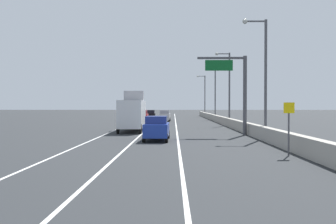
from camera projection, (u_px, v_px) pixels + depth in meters
The scene contains 17 objects.
ground_plane at pixel (167, 121), 67.96m from camera, with size 320.00×320.00×0.00m, color #26282B.
lane_stripe_left at pixel (131, 123), 59.04m from camera, with size 0.16×130.00×0.00m, color silver.
lane_stripe_center at pixel (153, 124), 58.99m from camera, with size 0.16×130.00×0.00m, color silver.
lane_stripe_right at pixel (176, 124), 58.94m from camera, with size 0.16×130.00×0.00m, color silver.
jersey_barrier_right at pixel (238, 125), 43.84m from camera, with size 0.60×120.00×1.10m, color #9E998E.
overhead_sign_gantry at pixel (237, 85), 36.08m from camera, with size 4.68×0.36×7.50m.
speed_advisory_sign at pixel (289, 125), 21.38m from camera, with size 0.60×0.11×3.00m.
lamp_post_right_second at pixel (263, 70), 32.89m from camera, with size 2.14×0.44×10.28m.
lamp_post_right_third at pixel (228, 83), 53.73m from camera, with size 2.14×0.44×10.28m.
lamp_post_right_fourth at pixel (214, 90), 74.56m from camera, with size 2.14×0.44×10.28m.
lamp_post_right_fifth at pixel (204, 93), 95.40m from camera, with size 2.14×0.44×10.28m.
car_white_0 at pixel (132, 116), 68.47m from camera, with size 2.01×4.56×1.85m.
car_red_1 at pixel (142, 117), 54.85m from camera, with size 1.96×4.72×2.15m.
car_blue_2 at pixel (157, 128), 30.68m from camera, with size 2.03×4.46×1.98m.
car_black_3 at pixel (150, 115), 72.38m from camera, with size 2.02×4.48×1.91m.
car_silver_4 at pixel (165, 116), 66.36m from camera, with size 1.99×4.31×1.99m.
box_truck at pixel (133, 113), 41.58m from camera, with size 2.59×8.73×4.43m.
Camera 1 is at (1.13, -3.91, 2.85)m, focal length 40.87 mm.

